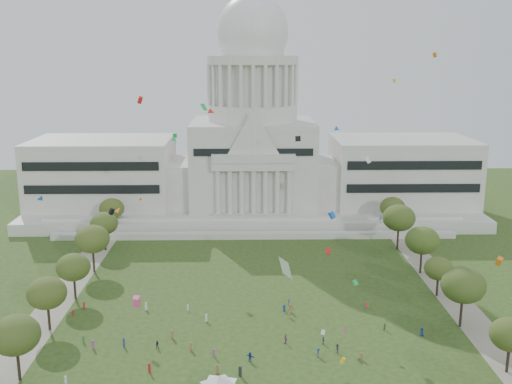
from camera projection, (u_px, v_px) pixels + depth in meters
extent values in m
plane|color=#2D4319|center=(260.00, 369.00, 113.09)|extent=(400.00, 400.00, 0.00)
cube|color=beige|center=(253.00, 207.00, 224.61)|extent=(160.00, 60.00, 4.00)
cube|color=beige|center=(254.00, 235.00, 192.70)|extent=(130.00, 3.00, 2.00)
cube|color=beige|center=(254.00, 224.00, 200.15)|extent=(140.00, 3.00, 5.00)
cube|color=beige|center=(103.00, 174.00, 219.75)|extent=(50.00, 34.00, 22.00)
cube|color=beige|center=(401.00, 173.00, 221.60)|extent=(50.00, 34.00, 22.00)
cube|color=beige|center=(179.00, 183.00, 218.96)|extent=(12.00, 26.00, 16.00)
cube|color=beige|center=(326.00, 182.00, 219.87)|extent=(12.00, 26.00, 16.00)
cube|color=beige|center=(253.00, 165.00, 220.00)|extent=(44.00, 38.00, 28.00)
cube|color=beige|center=(253.00, 167.00, 199.80)|extent=(28.00, 3.00, 2.40)
cube|color=black|center=(91.00, 178.00, 202.55)|extent=(46.00, 0.40, 11.00)
cube|color=black|center=(414.00, 177.00, 204.40)|extent=(46.00, 0.40, 11.00)
cylinder|color=beige|center=(253.00, 112.00, 215.59)|extent=(32.00, 32.00, 6.00)
cylinder|color=beige|center=(253.00, 84.00, 213.32)|extent=(28.00, 28.00, 14.00)
cylinder|color=beige|center=(253.00, 60.00, 211.38)|extent=(32.40, 32.40, 3.00)
cylinder|color=beige|center=(253.00, 44.00, 210.13)|extent=(22.00, 22.00, 8.00)
ellipsoid|color=silver|center=(253.00, 32.00, 209.23)|extent=(25.00, 25.00, 26.20)
cube|color=gray|center=(54.00, 306.00, 141.48)|extent=(8.00, 160.00, 0.04)
cube|color=gray|center=(457.00, 303.00, 143.10)|extent=(8.00, 160.00, 0.04)
cylinder|color=black|center=(19.00, 366.00, 108.80)|extent=(0.56, 0.56, 5.75)
ellipsoid|color=#374A1C|center=(16.00, 335.00, 107.42)|extent=(8.86, 8.86, 7.25)
cylinder|color=black|center=(508.00, 360.00, 111.60)|extent=(0.56, 0.56, 4.92)
ellipsoid|color=#344717|center=(510.00, 334.00, 110.41)|extent=(7.58, 7.58, 6.20)
cylinder|color=black|center=(49.00, 318.00, 128.55)|extent=(0.56, 0.56, 5.47)
ellipsoid|color=#3C4C1B|center=(47.00, 293.00, 127.24)|extent=(8.42, 8.42, 6.89)
cylinder|color=black|center=(461.00, 313.00, 130.10)|extent=(0.56, 0.56, 6.20)
ellipsoid|color=#31461A|center=(463.00, 285.00, 128.61)|extent=(9.55, 9.55, 7.82)
cylinder|color=black|center=(75.00, 289.00, 144.77)|extent=(0.56, 0.56, 5.27)
ellipsoid|color=#364D1A|center=(73.00, 267.00, 143.50)|extent=(8.12, 8.12, 6.65)
cylinder|color=black|center=(437.00, 287.00, 146.89)|extent=(0.56, 0.56, 4.56)
ellipsoid|color=#3E4F1D|center=(439.00, 268.00, 145.79)|extent=(7.01, 7.01, 5.74)
cylinder|color=black|center=(94.00, 261.00, 162.70)|extent=(0.56, 0.56, 6.03)
ellipsoid|color=#3F511E|center=(92.00, 239.00, 161.25)|extent=(9.29, 9.29, 7.60)
cylinder|color=black|center=(421.00, 263.00, 161.88)|extent=(0.56, 0.56, 5.97)
ellipsoid|color=#334D17|center=(422.00, 240.00, 160.45)|extent=(9.19, 9.19, 7.52)
cylinder|color=black|center=(105.00, 242.00, 180.85)|extent=(0.56, 0.56, 5.41)
ellipsoid|color=#3A4E1E|center=(104.00, 223.00, 179.55)|extent=(8.33, 8.33, 6.81)
cylinder|color=black|center=(398.00, 239.00, 181.44)|extent=(0.56, 0.56, 6.37)
ellipsoid|color=#304717|center=(399.00, 218.00, 179.90)|extent=(9.82, 9.82, 8.03)
cylinder|color=black|center=(113.00, 225.00, 198.48)|extent=(0.56, 0.56, 5.32)
ellipsoid|color=#3A4B17|center=(112.00, 209.00, 197.20)|extent=(8.19, 8.19, 6.70)
cylinder|color=black|center=(392.00, 224.00, 199.05)|extent=(0.56, 0.56, 5.47)
ellipsoid|color=#364618|center=(393.00, 207.00, 197.73)|extent=(8.42, 8.42, 6.89)
cylinder|color=#4C4C4C|center=(206.00, 383.00, 106.40)|extent=(0.12, 0.12, 2.13)
cylinder|color=#4C4C4C|center=(233.00, 383.00, 106.48)|extent=(0.12, 0.12, 2.13)
pyramid|color=white|center=(219.00, 380.00, 103.65)|extent=(8.70, 8.70, 1.70)
imported|color=navy|center=(422.00, 332.00, 126.24)|extent=(0.98, 1.13, 1.96)
imported|color=#33723F|center=(385.00, 327.00, 128.84)|extent=(0.91, 0.79, 1.59)
imported|color=#26262B|center=(337.00, 349.00, 118.99)|extent=(0.76, 1.32, 1.97)
imported|color=#994C8C|center=(286.00, 339.00, 122.98)|extent=(1.04, 1.34, 2.02)
imported|color=navy|center=(250.00, 357.00, 115.79)|extent=(1.91, 1.62, 1.96)
imported|color=#26262B|center=(157.00, 345.00, 120.99)|extent=(0.80, 0.50, 1.65)
imported|color=navy|center=(318.00, 353.00, 117.53)|extent=(0.86, 1.30, 1.86)
imported|color=navy|center=(323.00, 341.00, 122.74)|extent=(0.52, 0.95, 1.61)
cube|color=silver|center=(65.00, 380.00, 107.97)|extent=(0.49, 0.45, 1.58)
cube|color=#26262B|center=(240.00, 371.00, 110.51)|extent=(0.60, 0.48, 1.95)
cube|color=#4C4C51|center=(366.00, 305.00, 139.76)|extent=(0.49, 0.37, 1.66)
cube|color=navy|center=(124.00, 342.00, 121.71)|extent=(0.34, 0.51, 1.86)
cube|color=silver|center=(146.00, 306.00, 139.00)|extent=(0.53, 0.56, 1.81)
cube|color=silver|center=(188.00, 308.00, 138.71)|extent=(0.41, 0.46, 1.49)
cube|color=#B21E1E|center=(73.00, 313.00, 135.83)|extent=(0.42, 0.45, 1.45)
cube|color=#994C8C|center=(214.00, 353.00, 117.62)|extent=(0.49, 0.55, 1.75)
cube|color=navy|center=(284.00, 308.00, 138.30)|extent=(0.51, 0.46, 1.64)
cube|color=olive|center=(290.00, 315.00, 134.74)|extent=(0.30, 0.45, 1.60)
cube|color=olive|center=(361.00, 357.00, 116.36)|extent=(0.47, 0.41, 1.51)
cube|color=silver|center=(206.00, 318.00, 132.99)|extent=(0.50, 0.54, 1.74)
cube|color=#B21E1E|center=(149.00, 368.00, 111.76)|extent=(0.54, 0.59, 1.89)
cube|color=olive|center=(217.00, 369.00, 111.45)|extent=(0.53, 0.40, 1.79)
cube|color=olive|center=(172.00, 334.00, 125.13)|extent=(0.50, 0.59, 1.89)
cube|color=olive|center=(290.00, 308.00, 137.95)|extent=(0.54, 0.60, 1.93)
cube|color=#4C4C51|center=(289.00, 302.00, 141.66)|extent=(0.36, 0.50, 1.73)
cube|color=olive|center=(191.00, 347.00, 120.09)|extent=(0.37, 0.51, 1.74)
cube|color=#994C8C|center=(93.00, 344.00, 120.88)|extent=(0.56, 0.51, 1.79)
cube|color=#33723F|center=(84.00, 339.00, 123.45)|extent=(0.46, 0.43, 1.49)
cube|color=#B21E1E|center=(84.00, 306.00, 139.31)|extent=(0.29, 0.46, 1.73)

